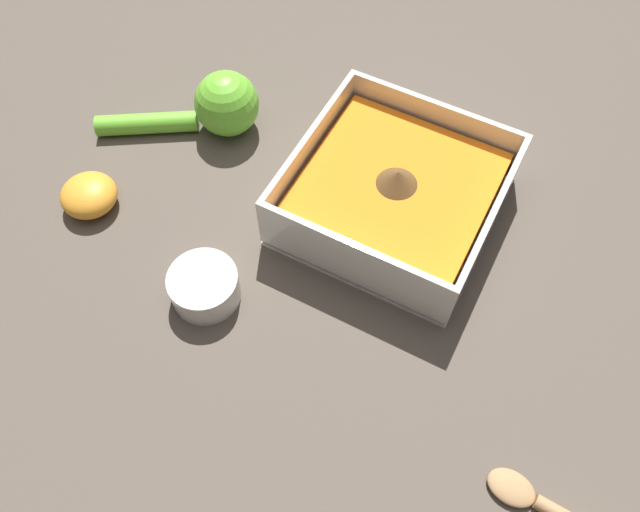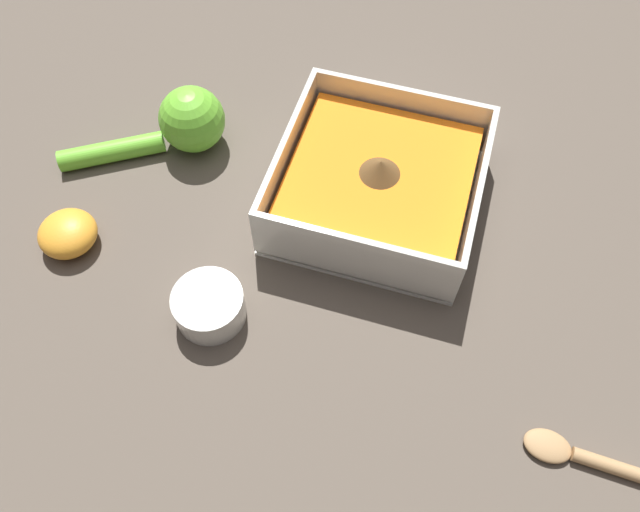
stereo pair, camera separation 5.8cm
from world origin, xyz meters
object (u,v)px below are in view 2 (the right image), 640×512
at_px(lemon_squeezer, 181,124).
at_px(wooden_spoon, 630,472).
at_px(lemon_half, 68,234).
at_px(square_dish, 378,186).
at_px(spice_bowl, 209,307).

height_order(lemon_squeezer, wooden_spoon, lemon_squeezer).
distance_m(lemon_squeezer, lemon_half, 0.17).
distance_m(lemon_squeezer, wooden_spoon, 0.54).
distance_m(square_dish, lemon_squeezer, 0.22).
bearing_deg(wooden_spoon, lemon_half, -5.26).
relative_size(square_dish, lemon_squeezer, 1.19).
relative_size(spice_bowl, lemon_half, 1.14).
bearing_deg(lemon_half, square_dish, 116.28).
height_order(square_dish, lemon_half, square_dish).
relative_size(lemon_squeezer, lemon_half, 2.88).
bearing_deg(wooden_spoon, square_dish, -36.12).
distance_m(square_dish, spice_bowl, 0.21).
bearing_deg(lemon_half, spice_bowl, 78.27).
bearing_deg(square_dish, spice_bowl, -33.91).
bearing_deg(square_dish, wooden_spoon, 51.75).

